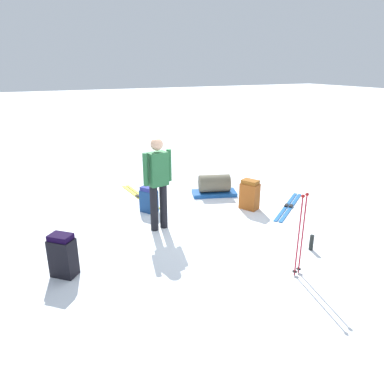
{
  "coord_description": "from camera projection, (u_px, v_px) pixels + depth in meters",
  "views": [
    {
      "loc": [
        2.67,
        5.54,
        2.88
      ],
      "look_at": [
        0.0,
        0.0,
        0.7
      ],
      "focal_mm": 33.71,
      "sensor_mm": 36.0,
      "label": 1
    }
  ],
  "objects": [
    {
      "name": "skier_standing",
      "position": [
        158.0,
        180.0,
        6.39
      ],
      "size": [
        0.56,
        0.28,
        1.7
      ],
      "color": "black",
      "rests_on": "ground_plane"
    },
    {
      "name": "thermos_bottle",
      "position": [
        311.0,
        243.0,
        5.9
      ],
      "size": [
        0.07,
        0.07,
        0.26
      ],
      "primitive_type": "cylinder",
      "color": "black",
      "rests_on": "ground_plane"
    },
    {
      "name": "ground_plane",
      "position": [
        192.0,
        227.0,
        6.76
      ],
      "size": [
        80.0,
        80.0,
        0.0
      ],
      "primitive_type": "plane",
      "color": "white"
    },
    {
      "name": "gear_sled",
      "position": [
        214.0,
        186.0,
        8.34
      ],
      "size": [
        1.1,
        0.75,
        0.49
      ],
      "color": "#14468E",
      "rests_on": "ground_plane"
    },
    {
      "name": "ski_poles_planted_near",
      "position": [
        301.0,
        231.0,
        5.02
      ],
      "size": [
        0.17,
        0.1,
        1.24
      ],
      "color": "maroon",
      "rests_on": "ground_plane"
    },
    {
      "name": "backpack_bright",
      "position": [
        63.0,
        256.0,
        5.12
      ],
      "size": [
        0.42,
        0.41,
        0.65
      ],
      "color": "black",
      "rests_on": "ground_plane"
    },
    {
      "name": "backpack_large_dark",
      "position": [
        250.0,
        195.0,
        7.53
      ],
      "size": [
        0.38,
        0.44,
        0.63
      ],
      "color": "#934919",
      "rests_on": "ground_plane"
    },
    {
      "name": "ski_pair_far",
      "position": [
        289.0,
        206.0,
        7.71
      ],
      "size": [
        1.53,
        1.21,
        0.05
      ],
      "color": "#205EA3",
      "rests_on": "ground_plane"
    },
    {
      "name": "ski_pair_near",
      "position": [
        140.0,
        196.0,
        8.29
      ],
      "size": [
        0.34,
        1.81,
        0.05
      ],
      "color": "gold",
      "rests_on": "ground_plane"
    },
    {
      "name": "backpack_small_spare",
      "position": [
        149.0,
        200.0,
        7.38
      ],
      "size": [
        0.37,
        0.4,
        0.54
      ],
      "color": "navy",
      "rests_on": "ground_plane"
    }
  ]
}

